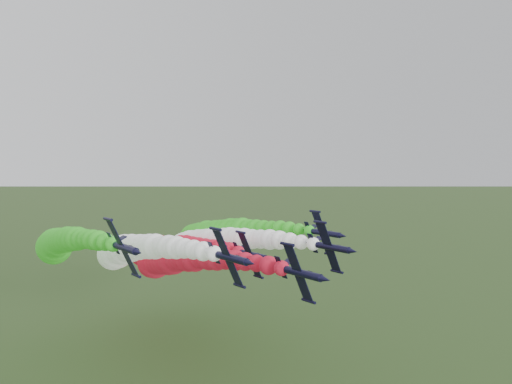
# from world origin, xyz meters

# --- Properties ---
(jet_lead) EXTENTS (16.02, 79.71, 20.07)m
(jet_lead) POSITION_xyz_m (7.27, 45.29, 27.02)
(jet_lead) COLOR black
(jet_lead) RESTS_ON ground
(jet_inner_left) EXTENTS (16.26, 79.94, 20.31)m
(jet_inner_left) POSITION_xyz_m (-0.70, 53.28, 29.20)
(jet_inner_left) COLOR black
(jet_inner_left) RESTS_ON ground
(jet_inner_right) EXTENTS (16.39, 80.07, 20.43)m
(jet_inner_right) POSITION_xyz_m (21.40, 52.62, 28.60)
(jet_inner_right) COLOR black
(jet_inner_right) RESTS_ON ground
(jet_outer_left) EXTENTS (16.21, 79.89, 20.25)m
(jet_outer_left) POSITION_xyz_m (-13.21, 66.44, 30.33)
(jet_outer_left) COLOR black
(jet_outer_left) RESTS_ON ground
(jet_outer_right) EXTENTS (16.60, 80.29, 20.65)m
(jet_outer_right) POSITION_xyz_m (31.93, 64.84, 28.88)
(jet_outer_right) COLOR black
(jet_outer_right) RESTS_ON ground
(jet_trail) EXTENTS (16.18, 79.86, 20.22)m
(jet_trail) POSITION_xyz_m (15.60, 68.96, 25.43)
(jet_trail) COLOR black
(jet_trail) RESTS_ON ground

